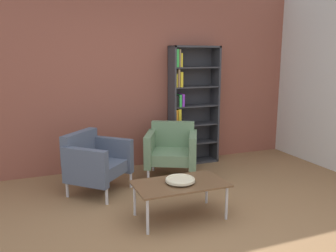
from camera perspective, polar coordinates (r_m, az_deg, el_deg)
name	(u,v)px	position (r m, az deg, el deg)	size (l,w,h in m)	color
ground_plane	(200,234)	(3.70, 5.21, -17.05)	(8.32, 8.32, 0.00)	olive
brick_back_panel	(131,75)	(5.57, -6.06, 8.17)	(6.40, 0.12, 2.90)	brown
bookshelf_tall	(189,107)	(5.74, 3.44, 3.08)	(0.80, 0.30, 1.90)	#333338
coffee_table_low	(180,186)	(3.89, 1.97, -9.59)	(1.00, 0.56, 0.40)	brown
decorative_bowl	(180,180)	(3.86, 1.98, -8.67)	(0.32, 0.32, 0.05)	beige
armchair_spare_guest	(172,149)	(5.15, 0.61, -3.72)	(0.92, 0.89, 0.78)	slate
armchair_by_bookshelf	(95,161)	(4.68, -11.72, -5.55)	(0.95, 0.95, 0.78)	#4C566B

